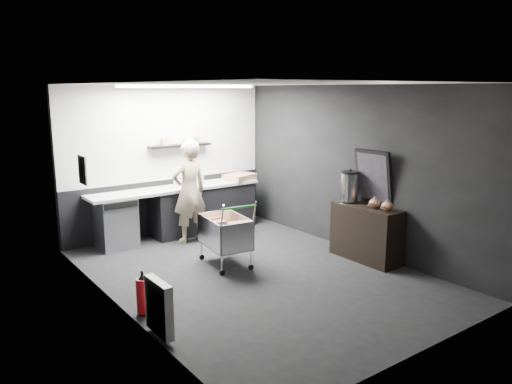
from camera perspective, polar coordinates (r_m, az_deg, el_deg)
floor at (r=7.32m, az=-0.03°, el=-9.37°), size 5.50×5.50×0.00m
ceiling at (r=6.83m, az=-0.03°, el=12.27°), size 5.50×5.50×0.00m
wall_back at (r=9.28m, az=-10.13°, el=3.59°), size 5.50×0.00×5.50m
wall_front at (r=5.05m, az=18.76°, el=-3.65°), size 5.50×0.00×5.50m
wall_left at (r=6.01m, az=-15.60°, el=-1.06°), size 0.00×5.50×5.50m
wall_right at (r=8.27m, az=11.23°, el=2.57°), size 0.00×5.50×5.50m
kitchen_wall_panel at (r=9.21m, az=-10.18°, el=6.66°), size 3.95×0.02×1.70m
dado_panel at (r=9.42m, az=-9.89°, el=-1.54°), size 3.95×0.02×1.00m
floating_shelf at (r=9.22m, az=-8.71°, el=5.28°), size 1.20×0.22×0.04m
wall_clock at (r=9.87m, az=-2.83°, el=8.90°), size 0.20×0.03×0.20m
poster at (r=7.20m, az=-19.24°, el=2.40°), size 0.02×0.30×0.40m
poster_red_band at (r=7.19m, az=-19.24°, el=2.95°), size 0.02×0.22×0.10m
radiator at (r=5.56m, az=-11.03°, el=-12.79°), size 0.10×0.50×0.60m
ceiling_strip at (r=8.39m, az=-7.67°, el=11.87°), size 2.40×0.20×0.04m
prep_counter at (r=9.22m, az=-8.26°, el=-2.05°), size 3.20×0.61×0.90m
person at (r=8.69m, az=-7.61°, el=0.06°), size 0.67×0.45×1.79m
shopping_cart at (r=7.56m, az=-3.56°, el=-4.83°), size 0.66×0.99×1.01m
sideboard at (r=7.97m, az=12.39°, el=-3.73°), size 0.49×1.15×1.72m
fire_extinguisher at (r=6.16m, az=-12.80°, el=-11.33°), size 0.16×0.16×0.52m
cardboard_box at (r=9.69m, az=-1.88°, el=1.75°), size 0.65×0.56×0.11m
pink_tub at (r=9.26m, az=-6.61°, el=1.50°), size 0.21×0.21×0.21m
white_container at (r=9.02m, az=-8.78°, el=0.96°), size 0.16×0.13×0.14m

